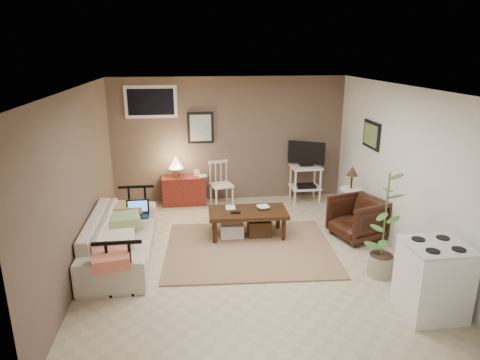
{
  "coord_description": "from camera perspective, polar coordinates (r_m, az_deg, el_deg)",
  "views": [
    {
      "loc": [
        -0.81,
        -5.61,
        2.87
      ],
      "look_at": [
        -0.06,
        0.35,
        1.04
      ],
      "focal_mm": 32.0,
      "sensor_mm": 36.0,
      "label": 1
    }
  ],
  "objects": [
    {
      "name": "floor",
      "position": [
        6.36,
        0.96,
        -9.88
      ],
      "size": [
        5.0,
        5.0,
        0.0
      ],
      "primitive_type": "plane",
      "color": "#C1B293",
      "rests_on": "ground"
    },
    {
      "name": "art_back",
      "position": [
        8.21,
        -5.28,
        6.95
      ],
      "size": [
        0.5,
        0.03,
        0.6
      ],
      "primitive_type": "cube",
      "color": "black"
    },
    {
      "name": "art_right",
      "position": [
        7.44,
        17.13,
        5.77
      ],
      "size": [
        0.03,
        0.6,
        0.45
      ],
      "primitive_type": "cube",
      "color": "black"
    },
    {
      "name": "window",
      "position": [
        8.16,
        -11.8,
        10.16
      ],
      "size": [
        0.96,
        0.03,
        0.6
      ],
      "primitive_type": "cube",
      "color": "silver"
    },
    {
      "name": "rug",
      "position": [
        6.5,
        1.26,
        -9.14
      ],
      "size": [
        2.58,
        2.12,
        0.02
      ],
      "primitive_type": "cube",
      "rotation": [
        0.0,
        0.0,
        -0.06
      ],
      "color": "#906C54",
      "rests_on": "floor"
    },
    {
      "name": "coffee_table",
      "position": [
        6.82,
        0.97,
        -5.53
      ],
      "size": [
        1.25,
        0.68,
        0.47
      ],
      "color": "#33200D",
      "rests_on": "floor"
    },
    {
      "name": "sofa",
      "position": [
        6.34,
        -15.66,
        -6.36
      ],
      "size": [
        0.64,
        2.19,
        0.86
      ],
      "primitive_type": "imported",
      "rotation": [
        0.0,
        0.0,
        1.57
      ],
      "color": "beige",
      "rests_on": "floor"
    },
    {
      "name": "sofa_pillows",
      "position": [
        6.06,
        -15.56,
        -6.44
      ],
      "size": [
        0.42,
        2.08,
        0.15
      ],
      "primitive_type": null,
      "color": "beige",
      "rests_on": "sofa"
    },
    {
      "name": "sofa_end_rails",
      "position": [
        6.35,
        -14.48,
        -6.83
      ],
      "size": [
        0.59,
        2.19,
        0.74
      ],
      "primitive_type": null,
      "color": "black",
      "rests_on": "floor"
    },
    {
      "name": "laptop",
      "position": [
        6.61,
        -13.49,
        -4.03
      ],
      "size": [
        0.34,
        0.25,
        0.23
      ],
      "color": "black",
      "rests_on": "sofa"
    },
    {
      "name": "red_console",
      "position": [
        8.28,
        -7.54,
        -1.03
      ],
      "size": [
        0.83,
        0.37,
        0.95
      ],
      "color": "maroon",
      "rests_on": "floor"
    },
    {
      "name": "spindle_chair",
      "position": [
        8.17,
        -2.53,
        -0.66
      ],
      "size": [
        0.47,
        0.47,
        0.85
      ],
      "color": "silver",
      "rests_on": "floor"
    },
    {
      "name": "tv_stand",
      "position": [
        8.38,
        8.77,
        1.3
      ],
      "size": [
        0.66,
        0.46,
        1.2
      ],
      "color": "silver",
      "rests_on": "floor"
    },
    {
      "name": "side_table",
      "position": [
        7.54,
        14.59,
        -0.98
      ],
      "size": [
        0.37,
        0.37,
        1.0
      ],
      "color": "silver",
      "rests_on": "floor"
    },
    {
      "name": "armchair",
      "position": [
        6.99,
        15.36,
        -4.69
      ],
      "size": [
        0.85,
        0.87,
        0.72
      ],
      "primitive_type": "imported",
      "rotation": [
        0.0,
        0.0,
        -1.25
      ],
      "color": "black",
      "rests_on": "floor"
    },
    {
      "name": "potted_plant",
      "position": [
        5.8,
        18.76,
        -5.27
      ],
      "size": [
        0.36,
        0.36,
        1.44
      ],
      "color": "#A39181",
      "rests_on": "floor"
    },
    {
      "name": "stove",
      "position": [
        5.33,
        24.33,
        -11.97
      ],
      "size": [
        0.66,
        0.61,
        0.86
      ],
      "color": "white",
      "rests_on": "floor"
    },
    {
      "name": "bowl",
      "position": [
        6.8,
        3.1,
        -3.09
      ],
      "size": [
        0.2,
        0.08,
        0.2
      ],
      "primitive_type": "imported",
      "rotation": [
        0.0,
        0.0,
        0.19
      ],
      "color": "#33200D",
      "rests_on": "coffee_table"
    },
    {
      "name": "book_table",
      "position": [
        6.83,
        -1.93,
        -2.94
      ],
      "size": [
        0.15,
        0.03,
        0.21
      ],
      "primitive_type": "imported",
      "rotation": [
        0.0,
        0.0,
        -0.08
      ],
      "color": "#33200D",
      "rests_on": "coffee_table"
    },
    {
      "name": "book_console",
      "position": [
        8.17,
        -5.5,
        1.14
      ],
      "size": [
        0.15,
        0.04,
        0.2
      ],
      "primitive_type": "imported",
      "rotation": [
        0.0,
        0.0,
        0.16
      ],
      "color": "#33200D",
      "rests_on": "red_console"
    }
  ]
}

